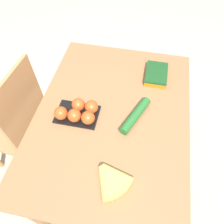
{
  "coord_description": "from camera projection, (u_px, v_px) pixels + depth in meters",
  "views": [
    {
      "loc": [
        -0.7,
        -0.14,
        1.77
      ],
      "look_at": [
        0.0,
        0.0,
        0.77
      ],
      "focal_mm": 35.0,
      "sensor_mm": 36.0,
      "label": 1
    }
  ],
  "objects": [
    {
      "name": "dining_table",
      "position": [
        112.0,
        125.0,
        1.33
      ],
      "size": [
        1.19,
        0.87,
        0.74
      ],
      "color": "olive",
      "rests_on": "ground_plane"
    },
    {
      "name": "cucumber_near",
      "position": [
        135.0,
        115.0,
        1.22
      ],
      "size": [
        0.26,
        0.15,
        0.05
      ],
      "color": "#236028",
      "rests_on": "dining_table"
    },
    {
      "name": "tomato_pack",
      "position": [
        78.0,
        112.0,
        1.21
      ],
      "size": [
        0.16,
        0.24,
        0.08
      ],
      "color": "black",
      "rests_on": "dining_table"
    },
    {
      "name": "chair",
      "position": [
        18.0,
        123.0,
        1.5
      ],
      "size": [
        0.45,
        0.43,
        0.97
      ],
      "rotation": [
        0.0,
        0.0,
        3.06
      ],
      "color": "#A87547",
      "rests_on": "ground_plane"
    },
    {
      "name": "ground_plane",
      "position": [
        112.0,
        165.0,
        1.85
      ],
      "size": [
        12.0,
        12.0,
        0.0
      ],
      "primitive_type": "plane",
      "color": "#B7A88E"
    },
    {
      "name": "banana_bunch",
      "position": [
        111.0,
        179.0,
        1.01
      ],
      "size": [
        0.17,
        0.18,
        0.04
      ],
      "color": "brown",
      "rests_on": "dining_table"
    },
    {
      "name": "carrot_bag",
      "position": [
        156.0,
        74.0,
        1.4
      ],
      "size": [
        0.2,
        0.14,
        0.05
      ],
      "color": "orange",
      "rests_on": "dining_table"
    }
  ]
}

